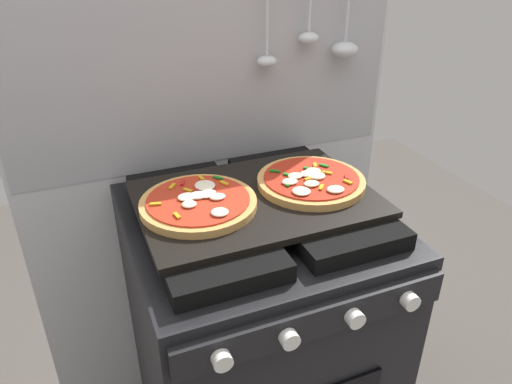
% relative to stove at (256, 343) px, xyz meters
% --- Properties ---
extents(kitchen_backsplash, '(1.10, 0.09, 1.55)m').
position_rel_stove_xyz_m(kitchen_backsplash, '(0.00, 0.34, 0.34)').
color(kitchen_backsplash, silver).
rests_on(kitchen_backsplash, ground_plane).
extents(stove, '(0.60, 0.64, 0.90)m').
position_rel_stove_xyz_m(stove, '(0.00, 0.00, 0.00)').
color(stove, black).
rests_on(stove, ground_plane).
extents(baking_tray, '(0.54, 0.38, 0.02)m').
position_rel_stove_xyz_m(baking_tray, '(0.00, 0.00, 0.46)').
color(baking_tray, black).
rests_on(baking_tray, stove).
extents(pizza_left, '(0.26, 0.26, 0.03)m').
position_rel_stove_xyz_m(pizza_left, '(-0.14, 0.01, 0.48)').
color(pizza_left, tan).
rests_on(pizza_left, baking_tray).
extents(pizza_right, '(0.26, 0.26, 0.03)m').
position_rel_stove_xyz_m(pizza_right, '(0.14, 0.00, 0.48)').
color(pizza_right, tan).
rests_on(pizza_right, baking_tray).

